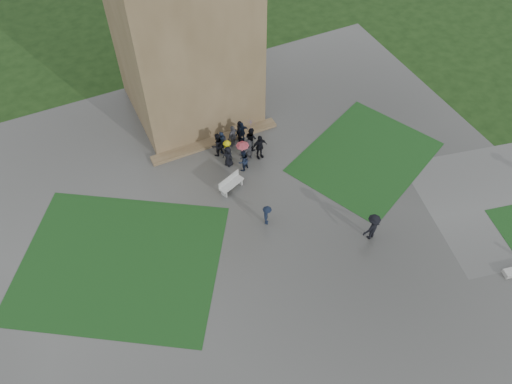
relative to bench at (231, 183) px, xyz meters
name	(u,v)px	position (x,y,z in m)	size (l,w,h in m)	color
ground	(287,262)	(0.70, -6.29, -0.53)	(120.00, 120.00, 0.00)	black
plaza	(271,235)	(0.70, -4.29, -0.52)	(34.00, 34.00, 0.02)	#393937
lawn_inset_left	(120,262)	(-7.80, -2.29, -0.51)	(11.00, 9.00, 0.01)	#123514
lawn_inset_right	(365,157)	(9.20, -1.29, -0.51)	(9.00, 7.00, 0.01)	#123514
tower_plinth	(215,141)	(0.70, 4.31, -0.40)	(9.00, 0.80, 0.22)	brown
bench	(231,183)	(0.00, 0.00, 0.00)	(1.79, 1.14, 1.00)	#A8A9A4
visitor_cluster	(241,143)	(1.87, 2.61, 0.45)	(3.47, 3.48, 2.41)	black
pedestrian_mid	(267,215)	(0.86, -3.35, 0.21)	(0.93, 0.48, 1.44)	black
pedestrian_near	(372,227)	(5.82, -6.83, 0.45)	(1.24, 0.64, 1.93)	black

